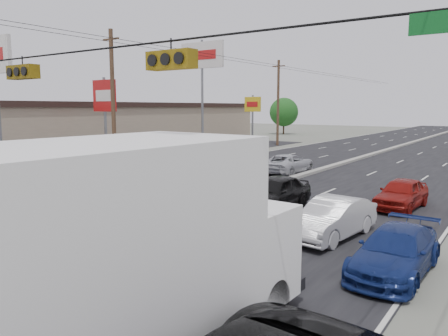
{
  "coord_description": "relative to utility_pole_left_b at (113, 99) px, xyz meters",
  "views": [
    {
      "loc": [
        12.12,
        -6.3,
        4.58
      ],
      "look_at": [
        2.39,
        7.59,
        2.2
      ],
      "focal_mm": 35.0,
      "sensor_mm": 36.0,
      "label": 1
    }
  ],
  "objects": [
    {
      "name": "ground",
      "position": [
        12.5,
        -15.0,
        -5.11
      ],
      "size": [
        200.0,
        200.0,
        0.0
      ],
      "primitive_type": "plane",
      "color": "#606356",
      "rests_on": "ground"
    },
    {
      "name": "red_sedan",
      "position": [
        13.9,
        -9.1,
        -4.47
      ],
      "size": [
        1.38,
        3.87,
        1.27
      ],
      "primitive_type": "imported",
      "rotation": [
        0.0,
        0.0,
        0.01
      ],
      "color": "#AA1E0A",
      "rests_on": "ground"
    },
    {
      "name": "tree_left_far",
      "position": [
        -9.5,
        45.0,
        -1.39
      ],
      "size": [
        4.8,
        4.8,
        6.12
      ],
      "color": "#382619",
      "rests_on": "ground"
    },
    {
      "name": "oncoming_far",
      "position": [
        11.1,
        5.76,
        -4.44
      ],
      "size": [
        2.23,
        4.81,
        1.33
      ],
      "primitive_type": "imported",
      "rotation": [
        0.0,
        0.0,
        3.14
      ],
      "color": "#AFB1B7",
      "rests_on": "ground"
    },
    {
      "name": "box_truck",
      "position": [
        19.18,
        -16.38,
        -3.03
      ],
      "size": [
        3.02,
        8.05,
        4.04
      ],
      "rotation": [
        0.0,
        0.0,
        -0.03
      ],
      "color": "black",
      "rests_on": "ground"
    },
    {
      "name": "pole_sign_billboard",
      "position": [
        -2.0,
        13.0,
        3.76
      ],
      "size": [
        5.0,
        0.25,
        11.0
      ],
      "color": "slate",
      "rests_on": "ground"
    },
    {
      "name": "oncoming_near",
      "position": [
        6.93,
        -1.77,
        -4.41
      ],
      "size": [
        2.47,
        5.01,
        1.4
      ],
      "primitive_type": "imported",
      "rotation": [
        0.0,
        0.0,
        3.03
      ],
      "color": "black",
      "rests_on": "ground"
    },
    {
      "name": "strip_mall",
      "position": [
        -13.5,
        10.0,
        -2.81
      ],
      "size": [
        12.0,
        42.0,
        4.6
      ],
      "primitive_type": "cube",
      "color": "tan",
      "rests_on": "ground"
    },
    {
      "name": "queue_car_e",
      "position": [
        20.1,
        -0.86,
        -4.42
      ],
      "size": [
        1.87,
        4.11,
        1.37
      ],
      "primitive_type": "imported",
      "rotation": [
        0.0,
        0.0,
        -0.06
      ],
      "color": "maroon",
      "rests_on": "ground"
    },
    {
      "name": "queue_car_d",
      "position": [
        21.86,
        -9.14,
        -4.48
      ],
      "size": [
        1.85,
        4.37,
        1.26
      ],
      "primitive_type": "imported",
      "rotation": [
        0.0,
        0.0,
        -0.02
      ],
      "color": "navy",
      "rests_on": "ground"
    },
    {
      "name": "parking_lot",
      "position": [
        -4.5,
        10.0,
        -5.11
      ],
      "size": [
        10.0,
        42.0,
        0.02
      ],
      "primitive_type": "cube",
      "color": "black",
      "rests_on": "ground"
    },
    {
      "name": "pole_sign_mid",
      "position": [
        -4.5,
        3.0,
        0.01
      ],
      "size": [
        2.6,
        0.25,
        7.0
      ],
      "color": "slate",
      "rests_on": "ground"
    },
    {
      "name": "utility_pole_left_c",
      "position": [
        0.0,
        25.0,
        0.0
      ],
      "size": [
        1.6,
        0.3,
        10.0
      ],
      "color": "#422D1E",
      "rests_on": "ground"
    },
    {
      "name": "pole_sign_far",
      "position": [
        -3.5,
        25.0,
        -0.7
      ],
      "size": [
        2.2,
        0.25,
        6.0
      ],
      "color": "slate",
      "rests_on": "ground"
    },
    {
      "name": "queue_car_b",
      "position": [
        19.2,
        -6.92,
        -4.41
      ],
      "size": [
        1.95,
        4.36,
        1.39
      ],
      "primitive_type": "imported",
      "rotation": [
        0.0,
        0.0,
        -0.12
      ],
      "color": "silver",
      "rests_on": "ground"
    },
    {
      "name": "road_surface",
      "position": [
        12.5,
        15.0,
        -5.11
      ],
      "size": [
        20.0,
        160.0,
        0.02
      ],
      "primitive_type": "cube",
      "color": "black",
      "rests_on": "ground"
    },
    {
      "name": "utility_pole_left_b",
      "position": [
        0.0,
        0.0,
        0.0
      ],
      "size": [
        1.6,
        0.3,
        10.0
      ],
      "color": "#422D1E",
      "rests_on": "ground"
    },
    {
      "name": "center_median",
      "position": [
        12.5,
        15.0,
        -5.01
      ],
      "size": [
        0.5,
        160.0,
        0.2
      ],
      "primitive_type": "cube",
      "color": "gray",
      "rests_on": "ground"
    },
    {
      "name": "traffic_signals",
      "position": [
        13.9,
        -15.0,
        0.39
      ],
      "size": [
        25.0,
        0.3,
        0.54
      ],
      "color": "black",
      "rests_on": "ground"
    },
    {
      "name": "queue_car_a",
      "position": [
        15.5,
        -4.41,
        -4.34
      ],
      "size": [
        1.98,
        4.58,
        1.54
      ],
      "primitive_type": "imported",
      "rotation": [
        0.0,
        0.0,
        -0.04
      ],
      "color": "black",
      "rests_on": "ground"
    }
  ]
}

